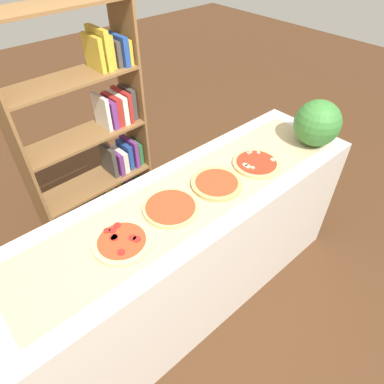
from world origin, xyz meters
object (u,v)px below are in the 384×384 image
Objects in this scene: pizza_pepperoni_0 at (122,242)px; pizza_plain_2 at (217,183)px; pizza_mushroom_3 at (256,163)px; pizza_plain_1 at (171,208)px; bookshelf at (101,137)px; watermelon at (317,123)px.

pizza_plain_2 is at bearing 0.73° from pizza_pepperoni_0.
pizza_pepperoni_0 is 0.91m from pizza_mushroom_3.
pizza_pepperoni_0 is 0.30m from pizza_plain_1.
pizza_plain_1 is 1.07m from bookshelf.
pizza_mushroom_3 is at bearing -3.94° from pizza_plain_1.
pizza_pepperoni_0 is 0.60m from pizza_plain_2.
bookshelf reaches higher than pizza_mushroom_3.
pizza_plain_2 is (0.30, -0.02, 0.00)m from pizza_plain_1.
bookshelf is (-0.87, 1.17, -0.29)m from watermelon.
pizza_plain_1 is 1.02× the size of pizza_mushroom_3.
pizza_pepperoni_0 is 0.16× the size of bookshelf.
watermelon reaches higher than pizza_plain_1.
watermelon reaches higher than pizza_plain_2.
pizza_pepperoni_0 is 1.18m from bookshelf.
watermelon is at bearing -10.41° from pizza_mushroom_3.
pizza_plain_2 is 0.17× the size of bookshelf.
watermelon reaches higher than pizza_pepperoni_0.
pizza_plain_1 is 1.01× the size of pizza_plain_2.
pizza_plain_1 is 0.61m from pizza_mushroom_3.
pizza_pepperoni_0 reaches higher than pizza_plain_2.
bookshelf is at bearing 111.57° from pizza_mushroom_3.
bookshelf is (-0.43, 1.09, -0.16)m from pizza_mushroom_3.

